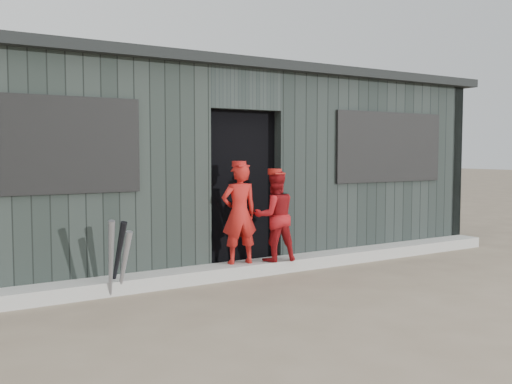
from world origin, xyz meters
TOP-DOWN VIEW (x-y plane):
  - ground at (0.00, 0.00)m, footprint 80.00×80.00m
  - curb at (0.00, 1.82)m, footprint 8.00×0.36m
  - bat_left at (-1.72, 1.59)m, footprint 0.13×0.29m
  - bat_mid at (-1.86, 1.56)m, footprint 0.11×0.28m
  - bat_right at (-1.74, 1.72)m, footprint 0.14×0.32m
  - player_red_left at (-0.22, 1.83)m, footprint 0.48×0.35m
  - player_red_right at (0.23, 1.74)m, footprint 0.61×0.52m
  - player_grey_back at (0.67, 2.45)m, footprint 0.65×0.50m
  - dugout at (-0.00, 3.50)m, footprint 8.30×3.30m

SIDE VIEW (x-z plane):
  - ground at x=0.00m, z-range 0.00..0.00m
  - curb at x=0.00m, z-range 0.00..0.15m
  - bat_left at x=-1.72m, z-range 0.00..0.69m
  - bat_right at x=-1.74m, z-range 0.00..0.78m
  - bat_mid at x=-1.86m, z-range 0.00..0.82m
  - player_grey_back at x=0.67m, z-range 0.00..1.18m
  - player_red_right at x=0.23m, z-range 0.15..1.25m
  - player_red_left at x=-0.22m, z-range 0.15..1.35m
  - dugout at x=0.00m, z-range -0.02..2.60m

